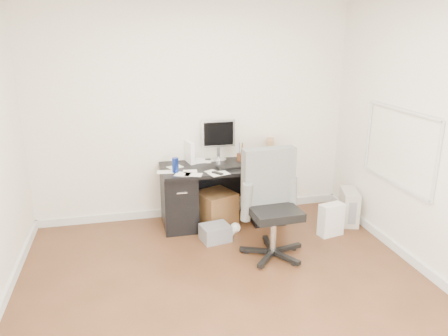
# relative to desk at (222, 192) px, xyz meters

# --- Properties ---
(ground) EXTENTS (4.00, 4.00, 0.00)m
(ground) POSITION_rel_desk_xyz_m (-0.30, -1.65, -0.40)
(ground) COLOR #412815
(ground) RESTS_ON ground
(room_shell) EXTENTS (4.02, 4.02, 2.71)m
(room_shell) POSITION_rel_desk_xyz_m (-0.27, -1.62, 1.26)
(room_shell) COLOR silver
(room_shell) RESTS_ON ground
(desk) EXTENTS (1.50, 0.70, 0.75)m
(desk) POSITION_rel_desk_xyz_m (0.00, 0.00, 0.00)
(desk) COLOR black
(desk) RESTS_ON ground
(loose_papers) EXTENTS (1.10, 0.60, 0.00)m
(loose_papers) POSITION_rel_desk_xyz_m (-0.20, -0.05, 0.35)
(loose_papers) COLOR white
(loose_papers) RESTS_ON desk
(lcd_monitor) EXTENTS (0.43, 0.24, 0.54)m
(lcd_monitor) POSITION_rel_desk_xyz_m (-0.00, 0.23, 0.62)
(lcd_monitor) COLOR silver
(lcd_monitor) RESTS_ON desk
(keyboard) EXTENTS (0.47, 0.21, 0.03)m
(keyboard) POSITION_rel_desk_xyz_m (0.14, -0.11, 0.36)
(keyboard) COLOR black
(keyboard) RESTS_ON desk
(computer_mouse) EXTENTS (0.07, 0.07, 0.06)m
(computer_mouse) POSITION_rel_desk_xyz_m (0.29, 0.02, 0.38)
(computer_mouse) COLOR silver
(computer_mouse) RESTS_ON desk
(travel_mug) EXTENTS (0.10, 0.10, 0.18)m
(travel_mug) POSITION_rel_desk_xyz_m (-0.60, -0.13, 0.44)
(travel_mug) COLOR navy
(travel_mug) RESTS_ON desk
(white_binder) EXTENTS (0.15, 0.25, 0.27)m
(white_binder) POSITION_rel_desk_xyz_m (-0.37, 0.22, 0.49)
(white_binder) COLOR white
(white_binder) RESTS_ON desk
(magazine_file) EXTENTS (0.17, 0.23, 0.24)m
(magazine_file) POSITION_rel_desk_xyz_m (0.69, 0.23, 0.47)
(magazine_file) COLOR #987349
(magazine_file) RESTS_ON desk
(pen_cup) EXTENTS (0.12, 0.12, 0.23)m
(pen_cup) POSITION_rel_desk_xyz_m (0.28, 0.15, 0.47)
(pen_cup) COLOR brown
(pen_cup) RESTS_ON desk
(yellow_book) EXTENTS (0.21, 0.25, 0.04)m
(yellow_book) POSITION_rel_desk_xyz_m (0.62, -0.09, 0.37)
(yellow_book) COLOR yellow
(yellow_book) RESTS_ON desk
(paper_remote) EXTENTS (0.27, 0.24, 0.02)m
(paper_remote) POSITION_rel_desk_xyz_m (-0.11, -0.30, 0.36)
(paper_remote) COLOR white
(paper_remote) RESTS_ON desk
(office_chair) EXTENTS (0.69, 0.69, 1.16)m
(office_chair) POSITION_rel_desk_xyz_m (0.33, -0.99, 0.18)
(office_chair) COLOR #505350
(office_chair) RESTS_ON ground
(pc_tower) EXTENTS (0.31, 0.47, 0.43)m
(pc_tower) POSITION_rel_desk_xyz_m (1.55, -0.38, -0.19)
(pc_tower) COLOR #ACA69B
(pc_tower) RESTS_ON ground
(shopping_bag) EXTENTS (0.33, 0.26, 0.39)m
(shopping_bag) POSITION_rel_desk_xyz_m (1.17, -0.66, -0.20)
(shopping_bag) COLOR silver
(shopping_bag) RESTS_ON ground
(wicker_basket) EXTENTS (0.55, 0.55, 0.42)m
(wicker_basket) POSITION_rel_desk_xyz_m (-0.09, -0.04, -0.19)
(wicker_basket) COLOR #4D3117
(wicker_basket) RESTS_ON ground
(desk_printer) EXTENTS (0.37, 0.32, 0.19)m
(desk_printer) POSITION_rel_desk_xyz_m (-0.20, -0.49, -0.31)
(desk_printer) COLOR slate
(desk_printer) RESTS_ON ground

